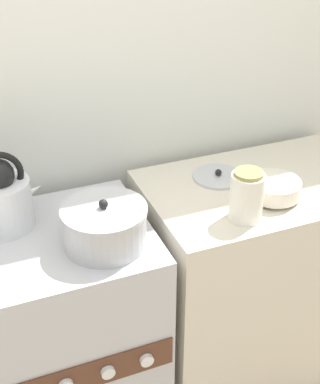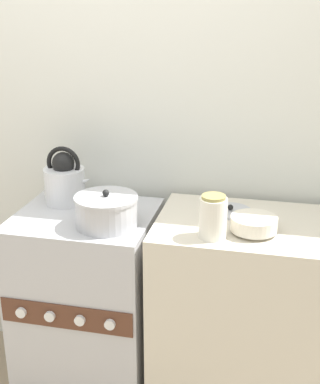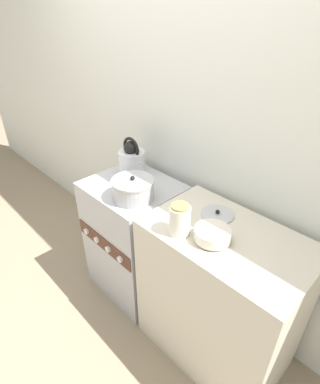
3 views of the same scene
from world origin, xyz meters
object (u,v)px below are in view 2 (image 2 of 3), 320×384
storage_jar (213,217)px  loose_pot_lid (230,211)px  kettle (65,181)px  cooking_pot (106,211)px  enamel_bowl (254,224)px  stove (89,305)px

storage_jar → loose_pot_lid: storage_jar is taller
storage_jar → kettle: bearing=158.5°
cooking_pot → loose_pot_lid: (0.48, 0.20, -0.03)m
cooking_pot → storage_jar: storage_jar is taller
storage_jar → loose_pot_lid: (0.04, 0.26, -0.08)m
loose_pot_lid → storage_jar: bearing=-98.9°
kettle → cooking_pot: kettle is taller
loose_pot_lid → enamel_bowl: bearing=-60.4°
cooking_pot → storage_jar: size_ratio=1.54×
stove → kettle: bearing=138.3°
stove → cooking_pot: (0.13, -0.09, 0.52)m
cooking_pot → storage_jar: bearing=-8.6°
stove → loose_pot_lid: bearing=9.4°
kettle → cooking_pot: (0.27, -0.21, -0.04)m
kettle → storage_jar: 0.76m
kettle → enamel_bowl: 0.88m
kettle → loose_pot_lid: 0.75m
cooking_pot → enamel_bowl: 0.59m
stove → kettle: 0.59m
kettle → enamel_bowl: (0.86, -0.21, -0.04)m
stove → enamel_bowl: enamel_bowl is taller
enamel_bowl → cooking_pot: bearing=-179.4°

